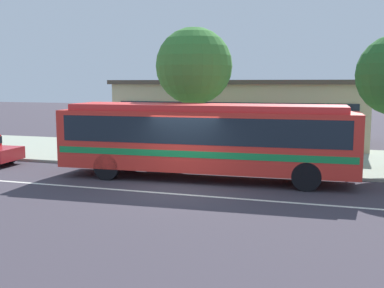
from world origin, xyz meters
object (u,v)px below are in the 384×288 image
(transit_bus, at_px, (206,136))
(street_tree_near_stop, at_px, (194,66))
(bus_stop_sign, at_px, (351,136))
(pedestrian_waiting_near_sign, at_px, (170,140))

(transit_bus, xyz_separation_m, street_tree_near_stop, (-1.53, 3.44, 2.73))
(bus_stop_sign, bearing_deg, transit_bus, -158.30)
(transit_bus, bearing_deg, bus_stop_sign, 21.70)
(transit_bus, bearing_deg, pedestrian_waiting_near_sign, 131.85)
(transit_bus, height_order, street_tree_near_stop, street_tree_near_stop)
(transit_bus, bearing_deg, street_tree_near_stop, 113.91)
(street_tree_near_stop, bearing_deg, transit_bus, -66.09)
(transit_bus, xyz_separation_m, bus_stop_sign, (5.26, 2.09, -0.07))
(pedestrian_waiting_near_sign, distance_m, bus_stop_sign, 7.77)
(street_tree_near_stop, bearing_deg, pedestrian_waiting_near_sign, -143.74)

